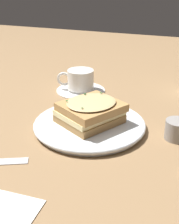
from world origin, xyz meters
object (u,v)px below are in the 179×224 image
(sandwich, at_px, (90,112))
(teacup_with_saucer, at_px, (80,82))
(dinner_plate, at_px, (90,124))
(condiment_pot, at_px, (177,130))

(sandwich, distance_m, teacup_with_saucer, 0.25)
(dinner_plate, height_order, sandwich, sandwich)
(condiment_pot, bearing_deg, teacup_with_saucer, 57.36)
(sandwich, relative_size, condiment_pot, 3.20)
(condiment_pot, bearing_deg, sandwich, 96.29)
(dinner_plate, height_order, condiment_pot, condiment_pot)
(sandwich, height_order, condiment_pot, sandwich)
(teacup_with_saucer, bearing_deg, condiment_pot, 132.94)
(sandwich, bearing_deg, teacup_with_saucer, 27.34)
(teacup_with_saucer, xyz_separation_m, condiment_pot, (-0.20, -0.32, -0.01))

